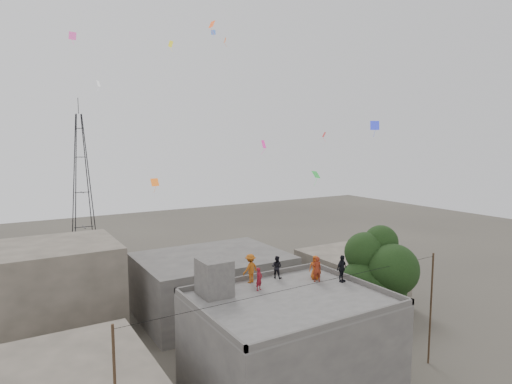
# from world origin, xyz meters

# --- Properties ---
(main_building) EXTENTS (10.00, 8.00, 6.10)m
(main_building) POSITION_xyz_m (0.00, 0.00, 3.05)
(main_building) COLOR #4D4B48
(main_building) RESTS_ON ground
(parapet) EXTENTS (10.00, 8.00, 0.30)m
(parapet) POSITION_xyz_m (0.00, 0.00, 6.25)
(parapet) COLOR #4D4B48
(parapet) RESTS_ON main_building
(stair_head_box) EXTENTS (1.60, 1.80, 2.00)m
(stair_head_box) POSITION_xyz_m (-3.20, 2.60, 7.10)
(stair_head_box) COLOR #4D4B48
(stair_head_box) RESTS_ON main_building
(neighbor_north) EXTENTS (12.00, 9.00, 5.00)m
(neighbor_north) POSITION_xyz_m (2.00, 14.00, 2.50)
(neighbor_north) COLOR #4D4B48
(neighbor_north) RESTS_ON ground
(neighbor_northwest) EXTENTS (9.00, 8.00, 7.00)m
(neighbor_northwest) POSITION_xyz_m (-10.00, 16.00, 3.50)
(neighbor_northwest) COLOR #585045
(neighbor_northwest) RESTS_ON ground
(neighbor_east) EXTENTS (7.00, 8.00, 4.40)m
(neighbor_east) POSITION_xyz_m (14.00, 10.00, 2.20)
(neighbor_east) COLOR #585045
(neighbor_east) RESTS_ON ground
(tree) EXTENTS (4.90, 4.60, 9.10)m
(tree) POSITION_xyz_m (7.37, 0.60, 6.10)
(tree) COLOR black
(tree) RESTS_ON ground
(utility_line) EXTENTS (20.12, 0.62, 7.40)m
(utility_line) POSITION_xyz_m (0.50, -1.25, 3.83)
(utility_line) COLOR black
(utility_line) RESTS_ON ground
(transmission_tower) EXTENTS (2.97, 2.97, 20.01)m
(transmission_tower) POSITION_xyz_m (-4.00, 40.00, 9.07)
(transmission_tower) COLOR black
(transmission_tower) RESTS_ON ground
(person_red_adult) EXTENTS (0.64, 0.51, 1.54)m
(person_red_adult) POSITION_xyz_m (3.05, 1.49, 6.87)
(person_red_adult) COLOR maroon
(person_red_adult) RESTS_ON main_building
(person_orange_child) EXTENTS (0.85, 0.83, 1.47)m
(person_orange_child) POSITION_xyz_m (3.26, 1.91, 6.84)
(person_orange_child) COLOR #BA4C15
(person_orange_child) RESTS_ON main_building
(person_dark_child) EXTENTS (0.82, 0.86, 1.39)m
(person_dark_child) POSITION_xyz_m (1.37, 3.31, 6.79)
(person_dark_child) COLOR black
(person_dark_child) RESTS_ON main_building
(person_dark_adult) EXTENTS (1.03, 0.63, 1.63)m
(person_dark_adult) POSITION_xyz_m (4.31, 0.70, 6.91)
(person_dark_adult) COLOR black
(person_dark_adult) RESTS_ON main_building
(person_orange_adult) EXTENTS (1.26, 0.93, 1.73)m
(person_orange_adult) POSITION_xyz_m (-0.45, 3.40, 6.97)
(person_orange_adult) COLOR #A55112
(person_orange_adult) RESTS_ON main_building
(person_red_child) EXTENTS (0.56, 0.47, 1.30)m
(person_red_child) POSITION_xyz_m (-0.71, 1.99, 6.75)
(person_red_child) COLOR maroon
(person_red_child) RESTS_ON main_building
(kites) EXTENTS (18.90, 12.57, 11.53)m
(kites) POSITION_xyz_m (0.70, 7.09, 16.80)
(kites) COLOR orange
(kites) RESTS_ON ground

